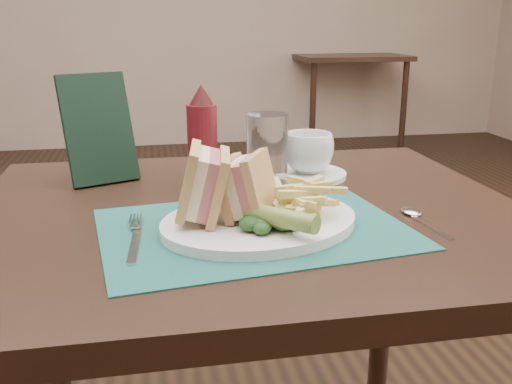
% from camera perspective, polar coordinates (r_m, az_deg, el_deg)
% --- Properties ---
extents(wall_back, '(6.00, 0.00, 6.00)m').
position_cam_1_polar(wall_back, '(4.99, -8.60, 4.74)').
color(wall_back, tan).
rests_on(wall_back, ground).
extents(table_bg_right, '(0.90, 0.75, 0.75)m').
position_cam_1_polar(table_bg_right, '(5.06, 9.01, 9.20)').
color(table_bg_right, black).
rests_on(table_bg_right, ground).
extents(placemat, '(0.48, 0.37, 0.00)m').
position_cam_1_polar(placemat, '(0.84, -0.23, -3.67)').
color(placemat, '#19514A').
rests_on(placemat, table_main).
extents(plate, '(0.36, 0.32, 0.01)m').
position_cam_1_polar(plate, '(0.84, 0.37, -3.03)').
color(plate, white).
rests_on(plate, placemat).
extents(sandwich_half_a, '(0.09, 0.12, 0.11)m').
position_cam_1_polar(sandwich_half_a, '(0.82, -6.76, 0.86)').
color(sandwich_half_a, tan).
rests_on(sandwich_half_a, plate).
extents(sandwich_half_b, '(0.11, 0.12, 0.10)m').
position_cam_1_polar(sandwich_half_b, '(0.83, -2.28, 0.77)').
color(sandwich_half_b, tan).
rests_on(sandwich_half_b, plate).
extents(kale_garnish, '(0.11, 0.08, 0.03)m').
position_cam_1_polar(kale_garnish, '(0.79, 1.40, -2.86)').
color(kale_garnish, '#173814').
rests_on(kale_garnish, plate).
extents(pickle_spear, '(0.10, 0.11, 0.03)m').
position_cam_1_polar(pickle_spear, '(0.77, 2.22, -2.55)').
color(pickle_spear, '#5D702A').
rests_on(pickle_spear, plate).
extents(fries_pile, '(0.18, 0.20, 0.05)m').
position_cam_1_polar(fries_pile, '(0.86, 4.69, -0.36)').
color(fries_pile, '#D2C169').
rests_on(fries_pile, plate).
extents(fork, '(0.04, 0.17, 0.01)m').
position_cam_1_polar(fork, '(0.81, -12.03, -4.25)').
color(fork, silver).
rests_on(fork, placemat).
extents(spoon, '(0.05, 0.15, 0.01)m').
position_cam_1_polar(spoon, '(0.90, 16.47, -2.70)').
color(spoon, silver).
rests_on(spoon, table_main).
extents(saucer, '(0.20, 0.20, 0.01)m').
position_cam_1_polar(saucer, '(1.12, 5.19, 1.77)').
color(saucer, white).
rests_on(saucer, table_main).
extents(coffee_cup, '(0.14, 0.14, 0.08)m').
position_cam_1_polar(coffee_cup, '(1.11, 5.25, 3.94)').
color(coffee_cup, white).
rests_on(coffee_cup, saucer).
extents(drinking_glass, '(0.08, 0.08, 0.13)m').
position_cam_1_polar(drinking_glass, '(1.06, 1.13, 4.36)').
color(drinking_glass, white).
rests_on(drinking_glass, table_main).
extents(ketchup_bottle, '(0.06, 0.06, 0.19)m').
position_cam_1_polar(ketchup_bottle, '(1.04, -5.39, 5.60)').
color(ketchup_bottle, '#5A0F16').
rests_on(ketchup_bottle, table_main).
extents(check_presenter, '(0.15, 0.12, 0.20)m').
position_cam_1_polar(check_presenter, '(1.11, -15.49, 6.12)').
color(check_presenter, black).
rests_on(check_presenter, table_main).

